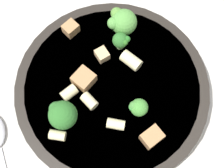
# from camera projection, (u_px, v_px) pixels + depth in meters

# --- Properties ---
(ground_plane) EXTENTS (2.00, 2.00, 0.00)m
(ground_plane) POSITION_uv_depth(u_px,v_px,m) (112.00, 95.00, 0.48)
(ground_plane) COLOR beige
(pasta_bowl) EXTENTS (0.28, 0.28, 0.04)m
(pasta_bowl) POSITION_uv_depth(u_px,v_px,m) (112.00, 90.00, 0.46)
(pasta_bowl) COLOR #28231E
(pasta_bowl) RESTS_ON ground_plane
(broccoli_floret_0) EXTENTS (0.04, 0.04, 0.04)m
(broccoli_floret_0) POSITION_uv_depth(u_px,v_px,m) (62.00, 115.00, 0.40)
(broccoli_floret_0) COLOR #93B766
(broccoli_floret_0) RESTS_ON pasta_bowl
(broccoli_floret_1) EXTENTS (0.04, 0.04, 0.04)m
(broccoli_floret_1) POSITION_uv_depth(u_px,v_px,m) (121.00, 21.00, 0.45)
(broccoli_floret_1) COLOR #9EC175
(broccoli_floret_1) RESTS_ON pasta_bowl
(broccoli_floret_2) EXTENTS (0.02, 0.02, 0.03)m
(broccoli_floret_2) POSITION_uv_depth(u_px,v_px,m) (121.00, 41.00, 0.44)
(broccoli_floret_2) COLOR #84AD60
(broccoli_floret_2) RESTS_ON pasta_bowl
(broccoli_floret_3) EXTENTS (0.02, 0.03, 0.03)m
(broccoli_floret_3) POSITION_uv_depth(u_px,v_px,m) (138.00, 108.00, 0.41)
(broccoli_floret_3) COLOR #84AD60
(broccoli_floret_3) RESTS_ON pasta_bowl
(rigatoni_0) EXTENTS (0.03, 0.03, 0.02)m
(rigatoni_0) POSITION_uv_depth(u_px,v_px,m) (69.00, 93.00, 0.43)
(rigatoni_0) COLOR beige
(rigatoni_0) RESTS_ON pasta_bowl
(rigatoni_1) EXTENTS (0.01, 0.02, 0.01)m
(rigatoni_1) POSITION_uv_depth(u_px,v_px,m) (57.00, 135.00, 0.41)
(rigatoni_1) COLOR beige
(rigatoni_1) RESTS_ON pasta_bowl
(rigatoni_2) EXTENTS (0.03, 0.03, 0.02)m
(rigatoni_2) POSITION_uv_depth(u_px,v_px,m) (131.00, 60.00, 0.44)
(rigatoni_2) COLOR beige
(rigatoni_2) RESTS_ON pasta_bowl
(rigatoni_3) EXTENTS (0.01, 0.02, 0.01)m
(rigatoni_3) POSITION_uv_depth(u_px,v_px,m) (116.00, 124.00, 0.42)
(rigatoni_3) COLOR beige
(rigatoni_3) RESTS_ON pasta_bowl
(rigatoni_4) EXTENTS (0.03, 0.03, 0.01)m
(rigatoni_4) POSITION_uv_depth(u_px,v_px,m) (89.00, 101.00, 0.43)
(rigatoni_4) COLOR beige
(rigatoni_4) RESTS_ON pasta_bowl
(chicken_chunk_0) EXTENTS (0.02, 0.02, 0.01)m
(chicken_chunk_0) POSITION_uv_depth(u_px,v_px,m) (102.00, 55.00, 0.45)
(chicken_chunk_0) COLOR tan
(chicken_chunk_0) RESTS_ON pasta_bowl
(chicken_chunk_1) EXTENTS (0.04, 0.04, 0.02)m
(chicken_chunk_1) POSITION_uv_depth(u_px,v_px,m) (84.00, 77.00, 0.44)
(chicken_chunk_1) COLOR #A87A4C
(chicken_chunk_1) RESTS_ON pasta_bowl
(chicken_chunk_2) EXTENTS (0.03, 0.03, 0.02)m
(chicken_chunk_2) POSITION_uv_depth(u_px,v_px,m) (152.00, 137.00, 0.41)
(chicken_chunk_2) COLOR #A87A4C
(chicken_chunk_2) RESTS_ON pasta_bowl
(chicken_chunk_3) EXTENTS (0.03, 0.03, 0.02)m
(chicken_chunk_3) POSITION_uv_depth(u_px,v_px,m) (71.00, 29.00, 0.46)
(chicken_chunk_3) COLOR #A87A4C
(chicken_chunk_3) RESTS_ON pasta_bowl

